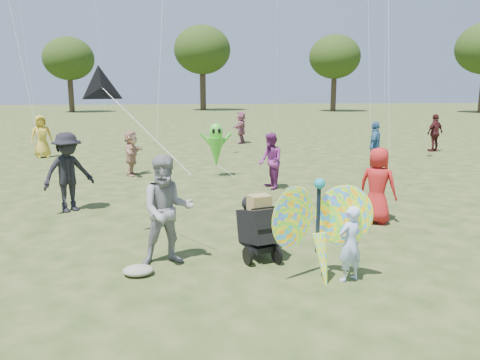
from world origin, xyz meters
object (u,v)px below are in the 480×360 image
Objects in this scene: crowd_d at (131,153)px; crowd_b at (68,172)px; jogging_stroller at (258,221)px; alien_kite at (216,147)px; crowd_e at (271,161)px; crowd_g at (42,136)px; crowd_h at (435,133)px; child_girl at (350,244)px; butterfly_kite at (320,230)px; crowd_a at (378,185)px; crowd_j at (241,127)px; adult_man at (167,210)px; crowd_c at (375,146)px.

crowd_b is at bearing 176.27° from crowd_d.
jogging_stroller is 7.45m from alien_kite.
crowd_g reaches higher than crowd_e.
crowd_g is 8.58m from alien_kite.
jogging_stroller is 0.64× the size of alien_kite.
crowd_h is (14.08, 8.80, -0.08)m from crowd_b.
crowd_e is 0.92× the size of crowd_g.
crowd_b is (-5.01, 4.72, 0.35)m from child_girl.
butterfly_kite is (-0.55, -6.49, -0.02)m from crowd_e.
crowd_h reaches higher than butterfly_kite.
crowd_a is 0.88× the size of crowd_b.
jogging_stroller is (2.85, -8.03, -0.13)m from crowd_d.
crowd_e is at bearing -24.84° from crowd_a.
crowd_e is at bearing 19.11° from crowd_j.
crowd_j is at bearing 66.17° from jogging_stroller.
adult_man is 8.29m from crowd_d.
crowd_c is 1.01× the size of crowd_h.
crowd_g is 1.56× the size of jogging_stroller.
crowd_b reaches higher than crowd_a.
crowd_c is at bearing -83.10° from crowd_d.
crowd_h reaches higher than crowd_e.
butterfly_kite reaches higher than jogging_stroller.
butterfly_kite is (-2.12, -2.81, -0.03)m from crowd_a.
crowd_j reaches higher than crowd_e.
butterfly_kite is (0.73, -1.14, 0.17)m from jogging_stroller.
crowd_a is at bearing -62.94° from alien_kite.
crowd_g is at bearing 101.46° from jogging_stroller.
crowd_j is 17.82m from butterfly_kite.
butterfly_kite is at bearing -31.94° from child_girl.
crowd_a is 14.70m from crowd_g.
alien_kite reaches higher than butterfly_kite.
crowd_b is at bearing -133.53° from alien_kite.
crowd_a reaches higher than crowd_e.
crowd_c is 9.53m from crowd_j.
crowd_c is at bearing 62.23° from butterfly_kite.
crowd_c reaches higher than butterfly_kite.
child_girl is 0.77× the size of crowd_d.
adult_man reaches higher than crowd_j.
crowd_b is 1.25× the size of crowd_d.
crowd_d is at bearing 92.39° from jogging_stroller.
alien_kite is (6.80, -5.23, 0.09)m from crowd_g.
crowd_j is (0.78, 17.86, 0.26)m from child_girl.
crowd_b is 1.06× the size of butterfly_kite.
crowd_g reaches higher than child_girl.
crowd_j is at bearing 77.40° from alien_kite.
crowd_e is 11.31m from crowd_j.
crowd_g is 9.71m from crowd_j.
jogging_stroller is (-5.41, -7.76, -0.25)m from crowd_c.
crowd_d is 8.52m from jogging_stroller.
crowd_b reaches higher than crowd_j.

